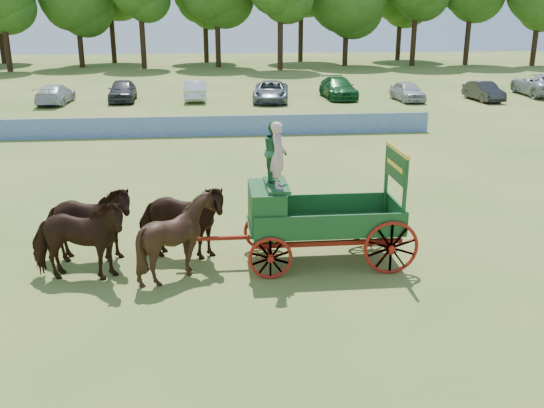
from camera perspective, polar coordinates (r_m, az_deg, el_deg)
The scene contains 8 objects.
ground at distance 14.75m, azimuth -6.88°, elevation -7.63°, with size 160.00×160.00×0.00m, color olive.
horse_lead_left at distance 15.25m, azimuth -17.81°, elevation -3.27°, with size 1.12×2.46×2.08m, color black.
horse_lead_right at distance 16.26m, azimuth -17.05°, elevation -1.88°, with size 1.12×2.46×2.08m, color black.
horse_wheel_left at distance 14.92m, azimuth -8.76°, elevation -3.05°, with size 1.68×1.89×2.09m, color black.
horse_wheel_right at distance 15.95m, azimuth -8.58°, elevation -1.65°, with size 1.12×2.46×2.08m, color black.
farm_dray at distance 15.38m, azimuth 2.30°, elevation 0.16°, with size 6.00×2.00×3.78m.
sponsor_banner at distance 31.88m, azimuth -8.28°, elevation 7.23°, with size 26.00×0.08×1.05m, color #1A4792.
parked_cars at distance 44.10m, azimuth -2.04°, elevation 10.60°, with size 58.99×7.98×1.64m.
Camera 1 is at (0.41, -13.32, 6.32)m, focal length 40.00 mm.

